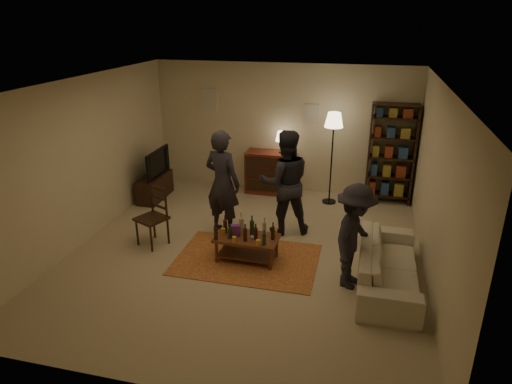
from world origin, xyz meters
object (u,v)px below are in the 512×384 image
(sofa, at_px, (388,265))
(person_by_sofa, at_px, (354,237))
(dining_chair, at_px, (154,214))
(floor_lamp, at_px, (334,127))
(person_left, at_px, (223,183))
(bookshelf, at_px, (391,153))
(dresser, at_px, (270,171))
(person_right, at_px, (285,183))
(coffee_table, at_px, (246,239))
(tv_stand, at_px, (154,181))

(sofa, distance_m, person_by_sofa, 0.69)
(dining_chair, bearing_deg, floor_lamp, 67.63)
(person_left, bearing_deg, sofa, 177.45)
(bookshelf, height_order, floor_lamp, bookshelf)
(sofa, bearing_deg, dresser, 37.54)
(person_right, bearing_deg, person_left, -4.68)
(dresser, xyz_separation_m, person_by_sofa, (1.89, -3.26, 0.28))
(dresser, height_order, person_right, person_right)
(person_left, relative_size, person_by_sofa, 1.21)
(bookshelf, xyz_separation_m, floor_lamp, (-1.13, -0.33, 0.55))
(coffee_table, relative_size, tv_stand, 0.94)
(dresser, bearing_deg, sofa, -52.46)
(floor_lamp, bearing_deg, tv_stand, -169.70)
(dresser, distance_m, person_by_sofa, 3.78)
(tv_stand, distance_m, dresser, 2.43)
(dining_chair, relative_size, floor_lamp, 0.55)
(coffee_table, xyz_separation_m, person_right, (0.38, 1.14, 0.55))
(dresser, distance_m, sofa, 3.93)
(tv_stand, bearing_deg, sofa, -25.34)
(coffee_table, bearing_deg, bookshelf, 54.11)
(dresser, relative_size, sofa, 0.65)
(coffee_table, relative_size, sofa, 0.48)
(person_right, bearing_deg, sofa, 123.18)
(dining_chair, distance_m, person_by_sofa, 3.30)
(dining_chair, relative_size, sofa, 0.49)
(floor_lamp, xyz_separation_m, person_left, (-1.69, -1.80, -0.66))
(dining_chair, bearing_deg, person_by_sofa, 15.77)
(coffee_table, xyz_separation_m, dresser, (-0.27, 2.94, 0.11))
(dresser, distance_m, person_left, 2.15)
(sofa, distance_m, person_left, 3.03)
(person_right, bearing_deg, floor_lamp, -132.96)
(dresser, bearing_deg, bookshelf, 1.57)
(dining_chair, xyz_separation_m, bookshelf, (3.80, 2.82, 0.50))
(sofa, bearing_deg, person_by_sofa, 106.17)
(coffee_table, relative_size, dining_chair, 0.97)
(floor_lamp, relative_size, sofa, 0.89)
(person_left, bearing_deg, dresser, -82.49)
(sofa, height_order, person_right, person_right)
(coffee_table, distance_m, sofa, 2.14)
(dresser, bearing_deg, person_right, -70.14)
(coffee_table, bearing_deg, sofa, -4.79)
(person_right, bearing_deg, coffee_table, 51.81)
(tv_stand, xyz_separation_m, person_right, (2.90, -0.88, 0.54))
(tv_stand, height_order, person_right, person_right)
(person_left, bearing_deg, dining_chair, 53.33)
(tv_stand, bearing_deg, dining_chair, -64.11)
(person_by_sofa, bearing_deg, person_right, 56.38)
(floor_lamp, height_order, person_by_sofa, floor_lamp)
(tv_stand, xyz_separation_m, floor_lamp, (3.56, 0.65, 1.20))
(tv_stand, bearing_deg, person_right, -16.86)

